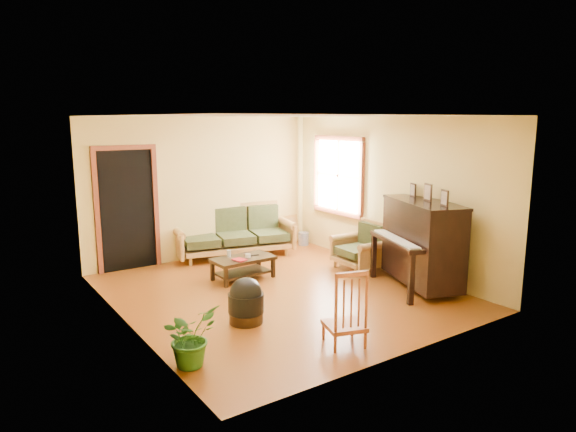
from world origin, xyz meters
TOP-DOWN VIEW (x-y plane):
  - floor at (0.00, 0.00)m, footprint 5.00×5.00m
  - doorway at (-1.45, 2.48)m, footprint 1.08×0.16m
  - window at (2.21, 1.30)m, footprint 0.12×1.36m
  - sofa at (0.45, 2.19)m, footprint 2.36×1.38m
  - coffee_table at (-0.12, 0.87)m, footprint 1.01×0.57m
  - armchair at (1.80, 0.24)m, footprint 0.83×0.86m
  - piano at (1.92, -1.05)m, footprint 1.38×1.75m
  - footstool at (-0.99, -0.73)m, footprint 0.55×0.55m
  - red_chair at (-0.38, -1.92)m, footprint 0.55×0.57m
  - leaning_frame at (1.88, 2.42)m, footprint 0.47×0.19m
  - ceramic_crock at (2.03, 2.15)m, footprint 0.26×0.26m
  - potted_plant at (-2.05, -1.40)m, footprint 0.72×0.68m
  - book at (-0.34, 0.72)m, footprint 0.20×0.24m
  - candle at (-0.29, 1.03)m, footprint 0.08×0.08m
  - glass_jar at (-0.05, 0.83)m, footprint 0.12×0.12m
  - remote at (0.09, 0.86)m, footprint 0.15×0.06m

SIDE VIEW (x-z plane):
  - floor at x=0.00m, z-range 0.00..0.00m
  - ceramic_crock at x=2.03m, z-range 0.00..0.27m
  - coffee_table at x=-0.12m, z-range 0.00..0.36m
  - footstool at x=-0.99m, z-range 0.00..0.44m
  - leaning_frame at x=1.88m, z-range 0.00..0.61m
  - potted_plant at x=-2.05m, z-range 0.00..0.64m
  - remote at x=0.09m, z-range 0.36..0.37m
  - book at x=-0.34m, z-range 0.36..0.38m
  - glass_jar at x=-0.05m, z-range 0.36..0.42m
  - armchair at x=1.80m, z-range 0.00..0.82m
  - candle at x=-0.29m, z-range 0.36..0.47m
  - red_chair at x=-0.38m, z-range 0.00..0.91m
  - sofa at x=0.45m, z-range 0.00..0.95m
  - piano at x=1.92m, z-range 0.00..1.35m
  - doorway at x=-1.45m, z-range 0.00..2.05m
  - window at x=2.21m, z-range 0.77..2.23m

